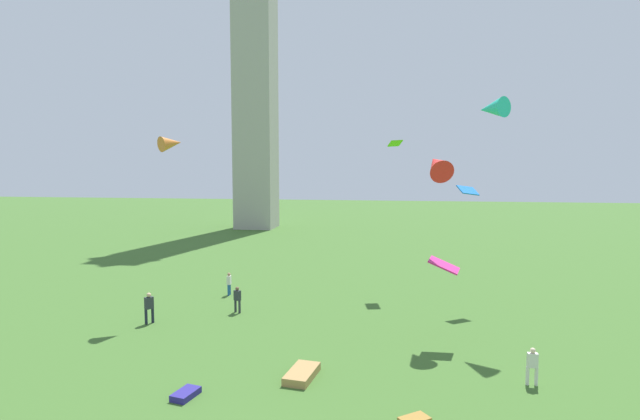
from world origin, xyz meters
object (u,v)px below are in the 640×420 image
at_px(person_2, 229,282).
at_px(person_3, 149,306).
at_px(monument_obelisk, 255,43).
at_px(kite_bundle_1, 414,420).
at_px(person_0, 237,298).
at_px(kite_flying_4, 171,143).
at_px(kite_flying_2, 437,165).
at_px(person_1, 532,364).
at_px(kite_bundle_0, 186,394).
at_px(kite_bundle_2, 302,374).
at_px(kite_flying_1, 395,143).
at_px(kite_flying_0, 492,108).
at_px(kite_flying_3, 468,190).
at_px(kite_flying_5, 444,265).

height_order(person_2, person_3, person_3).
distance_m(monument_obelisk, kite_bundle_1, 63.33).
xyz_separation_m(person_0, kite_flying_4, (-4.13, 0.12, 9.54)).
bearing_deg(kite_flying_2, kite_bundle_1, 69.11).
relative_size(person_2, person_3, 0.89).
bearing_deg(kite_flying_2, monument_obelisk, -75.48).
xyz_separation_m(person_1, person_3, (-19.65, 5.24, 0.12)).
relative_size(kite_bundle_0, kite_bundle_2, 0.55).
distance_m(person_0, kite_flying_1, 16.05).
bearing_deg(kite_flying_1, kite_flying_0, 18.04).
bearing_deg(kite_flying_3, kite_flying_1, 108.50).
height_order(kite_flying_3, kite_bundle_1, kite_flying_3).
height_order(kite_flying_3, kite_flying_5, kite_flying_3).
relative_size(person_1, person_2, 0.99).
distance_m(kite_flying_5, kite_bundle_1, 9.54).
height_order(person_1, kite_flying_1, kite_flying_1).
distance_m(kite_flying_0, kite_bundle_0, 21.25).
bearing_deg(kite_flying_4, monument_obelisk, -44.60).
relative_size(kite_flying_4, kite_bundle_1, 1.65).
bearing_deg(kite_flying_3, kite_flying_5, -136.05).
xyz_separation_m(kite_flying_2, kite_flying_5, (0.26, -2.25, -5.11)).
bearing_deg(person_1, kite_flying_0, -87.09).
relative_size(person_0, kite_flying_5, 0.94).
distance_m(monument_obelisk, person_0, 50.13).
bearing_deg(kite_bundle_1, person_1, 37.31).
xyz_separation_m(kite_flying_2, kite_bundle_0, (-10.29, -10.22, -8.98)).
xyz_separation_m(monument_obelisk, kite_flying_3, (24.83, -37.47, -19.09)).
xyz_separation_m(person_3, kite_flying_4, (0.22, 2.95, 9.44)).
distance_m(person_0, kite_flying_0, 18.67).
height_order(person_1, kite_bundle_0, person_1).
xyz_separation_m(kite_flying_1, kite_flying_3, (4.72, -4.13, -3.24)).
bearing_deg(kite_flying_4, kite_flying_1, -112.17).
distance_m(monument_obelisk, person_1, 61.73).
bearing_deg(monument_obelisk, kite_flying_0, -58.62).
distance_m(person_0, person_3, 5.20).
height_order(kite_flying_0, kite_bundle_1, kite_flying_0).
relative_size(kite_flying_2, kite_bundle_2, 1.14).
relative_size(kite_bundle_0, kite_bundle_1, 1.11).
height_order(kite_flying_2, kite_flying_5, kite_flying_2).
relative_size(kite_flying_0, kite_bundle_0, 1.68).
distance_m(kite_flying_4, kite_bundle_2, 16.82).
bearing_deg(kite_bundle_1, person_3, 148.61).
relative_size(monument_obelisk, kite_flying_3, 35.29).
xyz_separation_m(kite_flying_0, kite_flying_5, (-2.74, -3.35, -8.25)).
distance_m(person_1, person_3, 20.34).
bearing_deg(kite_flying_3, kite_flying_2, -144.50).
distance_m(monument_obelisk, kite_flying_3, 48.83).
xyz_separation_m(person_1, kite_bundle_0, (-13.75, -3.20, -0.77)).
bearing_deg(kite_flying_5, person_1, -44.96).
relative_size(person_3, kite_bundle_1, 1.70).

